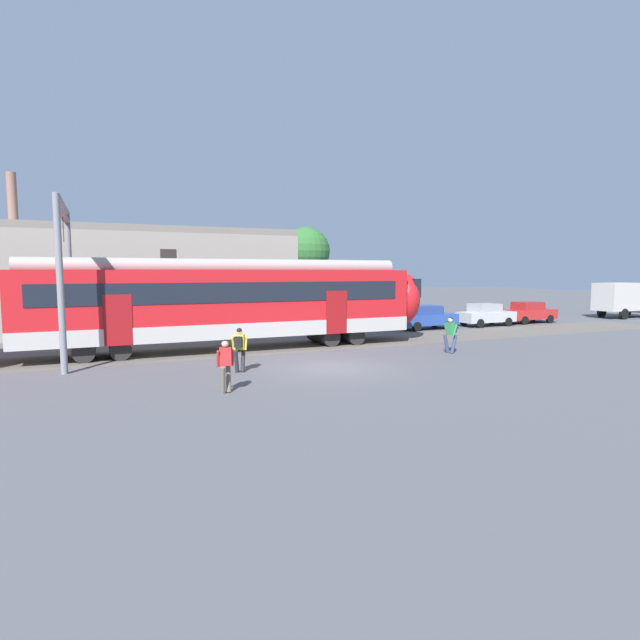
{
  "coord_description": "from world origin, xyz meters",
  "views": [
    {
      "loc": [
        -7.99,
        -17.3,
        3.73
      ],
      "look_at": [
        0.78,
        2.73,
        1.6
      ],
      "focal_mm": 28.0,
      "sensor_mm": 36.0,
      "label": 1
    }
  ],
  "objects": [
    {
      "name": "parked_car_silver",
      "position": [
        16.11,
        9.36,
        0.78
      ],
      "size": [
        4.03,
        1.81,
        1.54
      ],
      "color": "#B7BABF",
      "rests_on": "ground"
    },
    {
      "name": "pedestrian_yellow",
      "position": [
        -3.42,
        0.59,
        0.99
      ],
      "size": [
        0.66,
        0.57,
        1.67
      ],
      "color": "#28282D",
      "rests_on": "ground"
    },
    {
      "name": "background_building",
      "position": [
        -6.36,
        15.38,
        3.21
      ],
      "size": [
        20.02,
        5.0,
        9.2
      ],
      "color": "gray",
      "rests_on": "ground"
    },
    {
      "name": "parked_car_blue",
      "position": [
        11.2,
        9.42,
        0.78
      ],
      "size": [
        4.01,
        1.77,
        1.54
      ],
      "color": "#284799",
      "rests_on": "ground"
    },
    {
      "name": "parked_car_red",
      "position": [
        20.42,
        9.71,
        0.78
      ],
      "size": [
        4.02,
        1.79,
        1.54
      ],
      "color": "#B22323",
      "rests_on": "ground"
    },
    {
      "name": "catenary_gantry",
      "position": [
        -9.36,
        6.08,
        4.31
      ],
      "size": [
        0.24,
        6.64,
        6.53
      ],
      "color": "gray",
      "rests_on": "ground"
    },
    {
      "name": "box_truck",
      "position": [
        30.59,
        9.68,
        1.57
      ],
      "size": [
        5.25,
        2.14,
        2.82
      ],
      "color": "beige",
      "rests_on": "ground"
    },
    {
      "name": "street_tree_right",
      "position": [
        6.98,
        19.68,
        5.31
      ],
      "size": [
        3.83,
        3.83,
        7.25
      ],
      "color": "brown",
      "rests_on": "ground"
    },
    {
      "name": "ground_plane",
      "position": [
        0.0,
        0.0,
        0.0
      ],
      "size": [
        160.0,
        160.0,
        0.0
      ],
      "primitive_type": "plane",
      "color": "#515156"
    },
    {
      "name": "pedestrian_green",
      "position": [
        6.54,
        0.99,
        0.99
      ],
      "size": [
        0.65,
        0.53,
        1.67
      ],
      "color": "navy",
      "rests_on": "ground"
    },
    {
      "name": "commuter_train",
      "position": [
        -11.01,
        6.07,
        2.25
      ],
      "size": [
        38.05,
        3.07,
        4.73
      ],
      "color": "#B7B2AD",
      "rests_on": "ground"
    },
    {
      "name": "pedestrian_red",
      "position": [
        -4.61,
        -2.32,
        0.96
      ],
      "size": [
        0.59,
        0.62,
        1.67
      ],
      "color": "#6B6051",
      "rests_on": "ground"
    }
  ]
}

